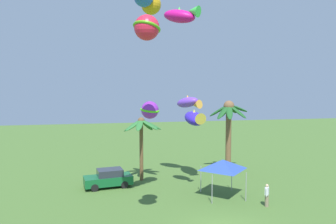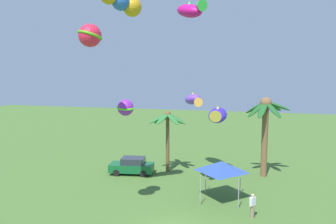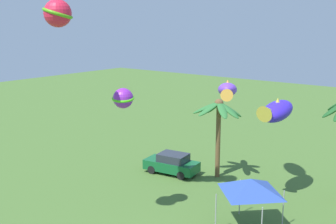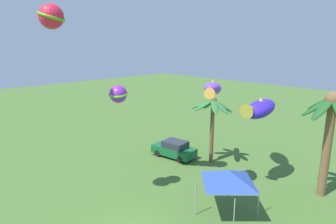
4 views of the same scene
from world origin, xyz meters
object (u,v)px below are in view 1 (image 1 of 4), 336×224
kite_fish_4 (181,15)px  kite_fish_5 (195,118)px  palm_tree_0 (229,120)px  festival_tent (223,164)px  palm_tree_1 (141,130)px  kite_ball_1 (150,110)px  kite_ball_0 (147,28)px  parked_car_0 (109,178)px  kite_fish_3 (189,102)px  spectator_0 (267,195)px

kite_fish_4 → kite_fish_5: (1.90, 2.51, -8.26)m
palm_tree_0 → festival_tent: (-3.13, -6.45, -2.69)m
palm_tree_0 → palm_tree_1: palm_tree_0 is taller
palm_tree_1 → kite_ball_1: 9.13m
festival_tent → kite_ball_1: kite_ball_1 is taller
kite_fish_5 → palm_tree_0: bearing=24.8°
festival_tent → kite_ball_0: 12.82m
palm_tree_1 → parked_car_0: palm_tree_1 is taller
palm_tree_0 → kite_fish_5: bearing=-155.2°
palm_tree_0 → kite_fish_4: size_ratio=2.29×
kite_ball_0 → kite_fish_5: bearing=62.4°
parked_car_0 → kite_fish_5: 8.97m
palm_tree_1 → kite_fish_3: kite_fish_3 is taller
kite_ball_0 → kite_ball_1: bearing=78.9°
festival_tent → kite_fish_3: (-2.32, 1.31, 4.65)m
kite_ball_1 → palm_tree_0: bearing=46.4°
palm_tree_1 → kite_fish_4: size_ratio=1.84×
palm_tree_0 → parked_car_0: 12.54m
palm_tree_1 → festival_tent: (5.44, -5.64, -2.03)m
palm_tree_0 → kite_fish_5: size_ratio=2.00×
kite_fish_4 → kite_fish_5: kite_fish_4 is taller
kite_ball_0 → kite_ball_1: size_ratio=1.18×
palm_tree_1 → kite_fish_5: bearing=-12.5°
palm_tree_1 → spectator_0: (7.67, -8.26, -3.68)m
spectator_0 → festival_tent: (-2.23, 2.62, 1.65)m
palm_tree_1 → palm_tree_0: bearing=5.4°
kite_fish_5 → kite_fish_4: bearing=-127.1°
festival_tent → kite_ball_0: bearing=-135.5°
spectator_0 → kite_fish_5: kite_fish_5 is taller
kite_fish_3 → kite_fish_4: (-0.41, 0.80, 6.73)m
parked_car_0 → kite_ball_1: bearing=-72.2°
parked_car_0 → festival_tent: (8.38, -4.19, 1.72)m
festival_tent → kite_fish_5: bearing=100.2°
palm_tree_1 → spectator_0: bearing=-47.1°
festival_tent → kite_fish_5: 5.63m
parked_car_0 → kite_fish_5: (7.55, 0.43, 4.83)m
festival_tent → kite_fish_5: kite_fish_5 is taller
spectator_0 → kite_ball_1: bearing=-176.3°
kite_fish_5 → kite_ball_0: bearing=-117.6°
kite_ball_0 → kite_fish_4: size_ratio=0.64×
kite_fish_3 → kite_fish_5: size_ratio=0.73×
palm_tree_1 → kite_fish_4: bearing=-52.5°
parked_car_0 → kite_fish_3: 9.25m
palm_tree_1 → kite_fish_4: (2.71, -3.53, 9.35)m
parked_car_0 → kite_fish_5: kite_fish_5 is taller
palm_tree_0 → kite_ball_1: 13.38m
parked_car_0 → festival_tent: bearing=-26.6°
festival_tent → kite_fish_4: size_ratio=0.93×
palm_tree_1 → kite_fish_3: bearing=-54.2°
palm_tree_0 → kite_fish_3: bearing=-136.7°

